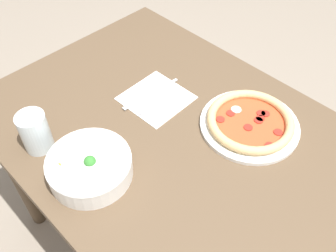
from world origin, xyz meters
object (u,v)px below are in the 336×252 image
at_px(pizza, 250,122).
at_px(bowl, 90,166).
at_px(fork, 163,101).
at_px(glass, 35,132).
at_px(knife, 153,92).

distance_m(pizza, bowl, 0.48).
bearing_deg(fork, bowl, 15.79).
height_order(pizza, glass, glass).
height_order(bowl, fork, bowl).
height_order(pizza, bowl, bowl).
bearing_deg(pizza, knife, 18.80).
xyz_separation_m(pizza, glass, (0.37, 0.48, 0.04)).
xyz_separation_m(pizza, bowl, (0.19, 0.44, 0.02)).
relative_size(pizza, glass, 2.46).
bearing_deg(glass, bowl, -165.95).
relative_size(bowl, glass, 1.87).
bearing_deg(knife, glass, -5.12).
bearing_deg(pizza, bowl, 66.49).
bearing_deg(glass, knife, -99.88).
distance_m(pizza, glass, 0.61).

